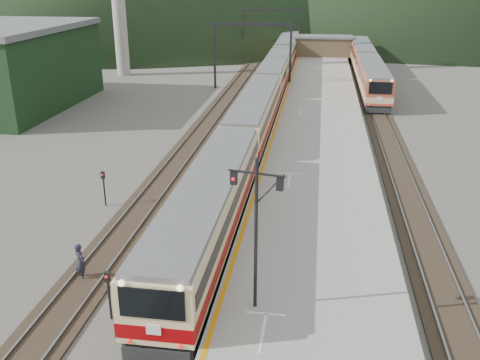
% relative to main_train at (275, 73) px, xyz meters
% --- Properties ---
extents(track_main, '(2.60, 200.00, 0.23)m').
position_rel_main_train_xyz_m(track_main, '(0.00, -15.02, -1.95)').
color(track_main, black).
rests_on(track_main, ground).
extents(track_far, '(2.60, 200.00, 0.23)m').
position_rel_main_train_xyz_m(track_far, '(-5.00, -15.02, -1.95)').
color(track_far, black).
rests_on(track_far, ground).
extents(track_second, '(2.60, 200.00, 0.23)m').
position_rel_main_train_xyz_m(track_second, '(11.50, -15.02, -1.95)').
color(track_second, black).
rests_on(track_second, ground).
extents(platform, '(8.00, 100.00, 1.00)m').
position_rel_main_train_xyz_m(platform, '(5.60, -17.02, -1.52)').
color(platform, gray).
rests_on(platform, ground).
extents(gantry_near, '(9.55, 0.25, 8.00)m').
position_rel_main_train_xyz_m(gantry_near, '(-2.85, -0.02, 3.56)').
color(gantry_near, black).
rests_on(gantry_near, ground).
extents(gantry_far, '(9.55, 0.25, 8.00)m').
position_rel_main_train_xyz_m(gantry_far, '(-2.85, 24.98, 3.56)').
color(gantry_far, black).
rests_on(gantry_far, ground).
extents(warehouse, '(14.50, 20.50, 8.60)m').
position_rel_main_train_xyz_m(warehouse, '(-28.00, -13.02, 2.29)').
color(warehouse, black).
rests_on(warehouse, ground).
extents(station_shed, '(9.40, 4.40, 3.10)m').
position_rel_main_train_xyz_m(station_shed, '(5.60, 22.98, 0.55)').
color(station_shed, brown).
rests_on(station_shed, platform).
extents(main_train, '(2.94, 100.75, 3.59)m').
position_rel_main_train_xyz_m(main_train, '(0.00, 0.00, 0.00)').
color(main_train, '#E2C285').
rests_on(main_train, track_main).
extents(second_train, '(2.78, 37.94, 3.40)m').
position_rel_main_train_xyz_m(second_train, '(11.50, 7.81, -0.09)').
color(second_train, '#BB4E36').
rests_on(second_train, track_second).
extents(signal_mast, '(2.17, 0.57, 6.37)m').
position_rel_main_train_xyz_m(signal_mast, '(3.30, -47.34, 2.88)').
color(signal_mast, black).
rests_on(signal_mast, platform).
extents(short_signal_a, '(0.23, 0.17, 2.27)m').
position_rel_main_train_xyz_m(short_signal_a, '(-2.76, -47.72, -0.56)').
color(short_signal_a, black).
rests_on(short_signal_a, ground).
extents(short_signal_b, '(0.26, 0.22, 2.27)m').
position_rel_main_train_xyz_m(short_signal_b, '(-2.36, -22.92, -0.56)').
color(short_signal_b, black).
rests_on(short_signal_b, ground).
extents(short_signal_c, '(0.23, 0.17, 2.27)m').
position_rel_main_train_xyz_m(short_signal_c, '(-7.43, -36.59, -0.56)').
color(short_signal_c, black).
rests_on(short_signal_c, ground).
extents(worker, '(0.82, 0.77, 1.88)m').
position_rel_main_train_xyz_m(worker, '(-5.30, -44.94, -1.08)').
color(worker, '#20212F').
rests_on(worker, ground).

